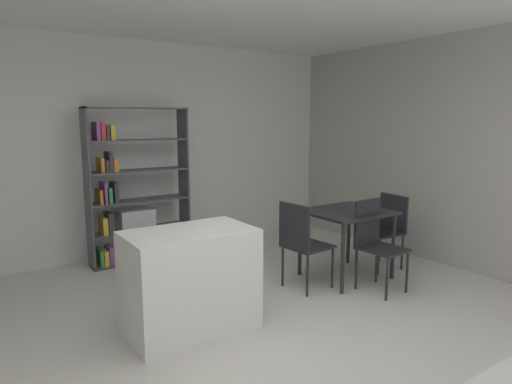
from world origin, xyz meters
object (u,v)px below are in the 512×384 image
Objects in this scene: kitchen_island at (190,280)px; open_bookshelf at (130,194)px; dining_table at (347,219)px; dining_chair_near at (375,238)px; dining_chair_island_side at (301,239)px; dining_chair_window_side at (386,225)px.

open_bookshelf is at bearing 84.64° from kitchen_island.
dining_table is 0.44m from dining_chair_near.
dining_chair_island_side is at bearing -58.80° from open_bookshelf.
dining_table is at bearing -85.59° from dining_chair_window_side.
open_bookshelf is at bearing -122.38° from dining_chair_window_side.
dining_chair_near is at bearing -126.61° from dining_chair_island_side.
dining_chair_island_side reaches higher than dining_chair_window_side.
kitchen_island is at bearing -174.79° from dining_table.
open_bookshelf is 2.18× the size of dining_chair_window_side.
dining_chair_near is (2.06, -0.24, 0.12)m from kitchen_island.
open_bookshelf is 2.07× the size of dining_chair_island_side.
dining_chair_near is at bearing -51.90° from open_bookshelf.
kitchen_island is 2.76m from dining_chair_window_side.
dining_table is 0.95× the size of dining_chair_near.
open_bookshelf is 3.03m from dining_chair_near.
dining_chair_island_side is at bearing 7.38° from kitchen_island.
dining_chair_window_side is at bearing 27.31° from dining_chair_near.
dining_chair_window_side is at bearing -0.77° from dining_table.
dining_chair_near is at bearing -53.68° from dining_chair_window_side.
dining_chair_near is 0.79m from dining_chair_island_side.
open_bookshelf reaches higher than dining_chair_window_side.
kitchen_island is at bearing 92.35° from dining_chair_island_side.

